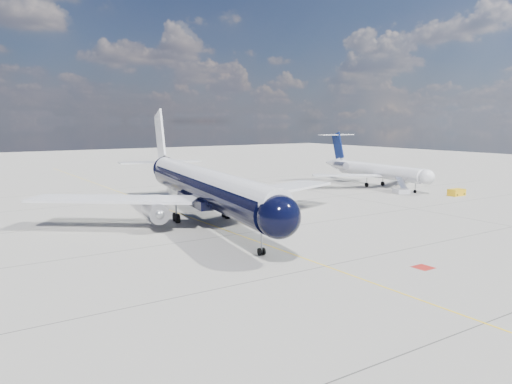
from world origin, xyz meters
TOP-DOWN VIEW (x-y plane):
  - ground at (0.00, 30.00)m, footprint 320.00×320.00m
  - taxiway_centerline at (0.00, 25.00)m, footprint 0.16×160.00m
  - red_marking at (6.80, -10.00)m, footprint 1.60×1.60m
  - main_airliner at (0.44, 19.32)m, footprint 41.18×50.63m
  - regional_jet at (44.33, 31.74)m, footprint 26.63×30.73m
  - boarding_stair at (40.89, 21.40)m, footprint 3.07×3.34m
  - service_tug at (46.58, 14.30)m, footprint 2.96×1.77m

SIDE VIEW (x-z plane):
  - ground at x=0.00m, z-range 0.00..0.00m
  - taxiway_centerline at x=0.00m, z-range 0.00..0.01m
  - red_marking at x=6.80m, z-range 0.00..0.01m
  - boarding_stair at x=40.89m, z-range -0.94..2.04m
  - service_tug at x=46.58m, z-range -0.02..1.14m
  - regional_jet at x=44.33m, z-range -1.92..8.48m
  - main_airliner at x=0.44m, z-range -2.79..11.90m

